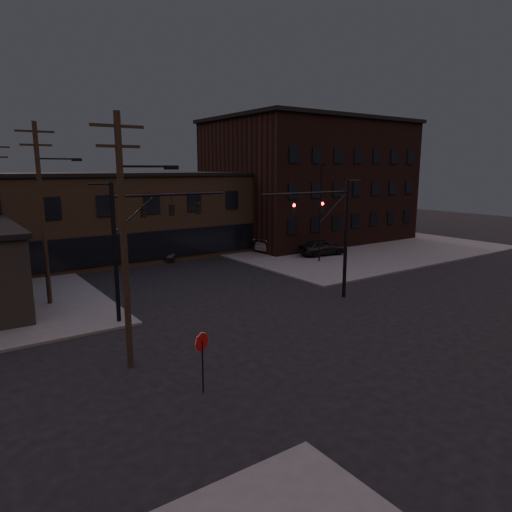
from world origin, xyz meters
The scene contains 15 objects.
ground centered at (0.00, 0.00, 0.00)m, with size 140.00×140.00×0.00m, color black.
sidewalk_ne centered at (22.00, 22.00, 0.07)m, with size 30.00×30.00×0.15m, color #474744.
building_row centered at (0.00, 28.00, 4.00)m, with size 40.00×12.00×8.00m, color #4A3927.
building_right centered at (22.00, 26.00, 7.00)m, with size 22.00×16.00×14.00m, color black.
traffic_signal_near centered at (5.36, 4.50, 4.93)m, with size 7.12×0.24×8.00m.
traffic_signal_far centered at (-6.72, 8.00, 5.01)m, with size 7.12×0.24×8.00m.
stop_sign centered at (-8.00, -1.99, 1.84)m, with size 0.72×0.33×2.48m.
utility_pole_near centered at (-9.43, 2.00, 5.87)m, with size 3.70×0.28×11.00m.
utility_pole_mid centered at (-10.44, 14.00, 6.13)m, with size 3.70×0.28×11.50m.
utility_pole_far centered at (-11.50, 26.00, 5.78)m, with size 2.20×0.28×11.00m.
lot_light_a centered at (13.00, 14.00, 5.51)m, with size 1.50×0.28×9.14m.
lot_light_b centered at (19.00, 19.00, 5.51)m, with size 1.50×0.28×9.14m.
parked_car_lot_a centered at (15.29, 16.10, 0.97)m, with size 1.93×4.81×1.64m, color black.
parked_car_lot_b centered at (13.22, 20.90, 0.90)m, with size 2.10×5.16×1.50m, color #A2A3A5.
car_crossing centered at (1.97, 23.84, 0.71)m, with size 1.50×4.30×1.42m, color black.
Camera 1 is at (-15.86, -16.85, 8.72)m, focal length 32.00 mm.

